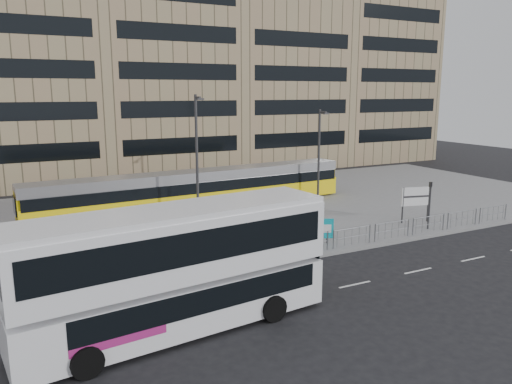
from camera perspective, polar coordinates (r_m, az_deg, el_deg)
name	(u,v)px	position (r m, az deg, el deg)	size (l,w,h in m)	color
ground	(276,265)	(26.27, 2.27, -8.37)	(120.00, 120.00, 0.00)	black
plaza	(195,214)	(36.73, -6.97, -2.56)	(64.00, 24.00, 0.15)	slate
kerb	(275,264)	(26.29, 2.22, -8.18)	(64.00, 0.25, 0.17)	gray
building_row	(134,54)	(57.58, -13.80, 15.11)	(70.40, 18.40, 31.20)	maroon
pedestrian_barrier	(303,240)	(27.36, 5.44, -5.44)	(32.07, 0.07, 1.10)	gray
road_markings	(337,288)	(23.66, 9.29, -10.80)	(62.00, 0.12, 0.01)	white
double_decker_bus	(177,266)	(18.85, -9.05, -8.36)	(12.07, 4.02, 4.73)	white
tram	(197,190)	(37.82, -6.74, 0.25)	(24.94, 3.76, 2.93)	yellow
station_sign	(416,198)	(35.31, 17.81, -0.66)	(2.07, 0.59, 2.43)	#2D2D30
ad_panel	(327,229)	(29.50, 8.10, -4.19)	(0.75, 0.36, 1.47)	#2D2D30
pedestrian	(237,236)	(27.79, -2.22, -5.06)	(0.63, 0.41, 1.72)	black
traffic_light_west	(186,234)	(24.43, -8.03, -4.77)	(0.22, 0.24, 3.10)	#2D2D30
traffic_light_east	(430,199)	(33.80, 19.25, -0.78)	(0.17, 0.20, 3.10)	#2D2D30
lamp_post_west	(197,155)	(33.06, -6.75, 4.25)	(0.45, 1.04, 8.57)	#2D2D30
lamp_post_east	(319,152)	(40.04, 7.25, 4.60)	(0.45, 1.04, 7.37)	#2D2D30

